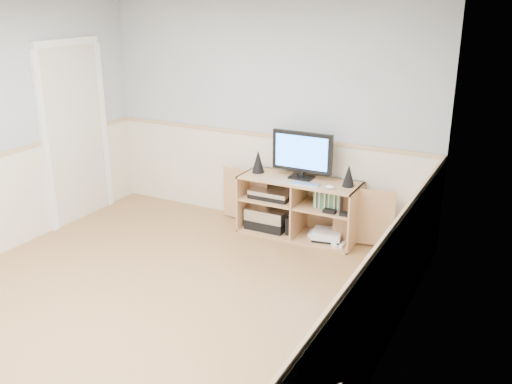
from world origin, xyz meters
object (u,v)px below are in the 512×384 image
keyboard (305,184)px  game_consoles (326,235)px  media_cabinet (301,205)px  monitor (302,153)px

keyboard → game_consoles: bearing=26.3°
keyboard → game_consoles: 0.64m
media_cabinet → game_consoles: 0.43m
media_cabinet → monitor: monitor is taller
keyboard → game_consoles: (0.21, 0.13, -0.59)m
game_consoles → media_cabinet: bearing=168.3°
media_cabinet → monitor: size_ratio=3.04×
keyboard → monitor: bearing=118.8°
monitor → game_consoles: monitor is taller
monitor → keyboard: bearing=-56.6°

